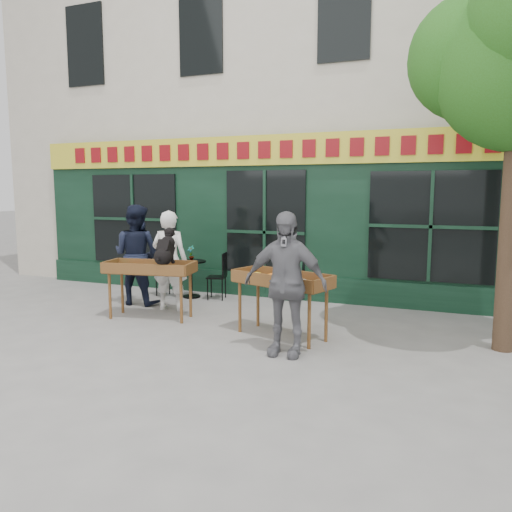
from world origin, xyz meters
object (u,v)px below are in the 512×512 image
object	(u,v)px
dog	(165,245)
woman	(170,261)
book_cart_center	(150,271)
book_cart_right	(282,283)
man_left	(136,255)
man_right	(285,284)
bistro_table	(191,271)

from	to	relation	value
dog	woman	size ratio (longest dim) A/B	0.33
book_cart_center	book_cart_right	xyz separation A→B (m)	(2.47, -0.22, 0.00)
book_cart_right	man_left	size ratio (longest dim) A/B	0.84
woman	man_left	world-z (taller)	man_left
book_cart_center	man_right	xyz separation A→B (m)	(2.77, -0.97, 0.15)
dog	book_cart_right	distance (m)	2.18
man_right	bistro_table	world-z (taller)	man_right
woman	book_cart_right	distance (m)	2.62
dog	man_left	world-z (taller)	man_left
book_cart_center	man_right	size ratio (longest dim) A/B	0.81
dog	man_right	xyz separation A→B (m)	(2.42, -0.92, -0.32)
woman	bistro_table	distance (m)	1.16
woman	man_left	xyz separation A→B (m)	(-0.86, 0.18, 0.05)
dog	woman	bearing A→B (deg)	107.63
man_left	dog	bearing A→B (deg)	140.97
book_cart_center	woman	distance (m)	0.66
book_cart_right	man_left	world-z (taller)	man_left
man_right	bistro_table	xyz separation A→B (m)	(-2.93, 2.70, -0.42)
dog	book_cart_center	bearing A→B (deg)	162.94
woman	dog	bearing A→B (deg)	107.63
man_right	bistro_table	distance (m)	4.01
woman	man_right	world-z (taller)	man_right
book_cart_center	book_cart_right	world-z (taller)	same
dog	bistro_table	bearing A→B (deg)	96.94
book_cart_center	woman	world-z (taller)	woman
woman	book_cart_right	world-z (taller)	woman
man_right	bistro_table	bearing A→B (deg)	135.80
book_cart_center	bistro_table	distance (m)	1.76
book_cart_center	man_left	bearing A→B (deg)	126.88
man_right	book_cart_center	bearing A→B (deg)	159.22
book_cart_right	woman	bearing A→B (deg)	179.12
dog	man_left	xyz separation A→B (m)	(-1.21, 0.88, -0.32)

